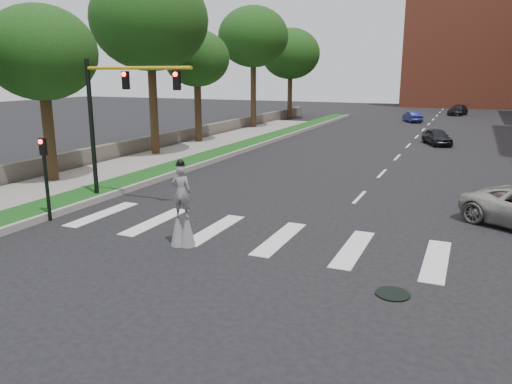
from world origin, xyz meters
name	(u,v)px	position (x,y,z in m)	size (l,w,h in m)	color
ground_plane	(306,253)	(0.00, 0.00, 0.00)	(160.00, 160.00, 0.00)	black
grass_median	(243,146)	(-11.50, 20.00, 0.12)	(2.00, 60.00, 0.25)	#124114
median_curb	(256,146)	(-10.45, 20.00, 0.14)	(0.20, 60.00, 0.28)	#979791
sidewalk_left	(130,165)	(-14.50, 10.00, 0.09)	(4.00, 60.00, 0.18)	gray
stone_wall	(194,134)	(-17.00, 22.00, 0.55)	(0.50, 56.00, 1.10)	#524E47
manhole	(393,294)	(3.00, -2.00, 0.02)	(0.90, 0.90, 0.04)	black
building_backdrop	(491,51)	(6.00, 78.00, 9.00)	(26.00, 14.00, 18.00)	#B15237
traffic_signal	(113,108)	(-9.78, 3.00, 4.15)	(5.30, 0.23, 6.20)	black
secondary_signal	(45,171)	(-10.30, -0.50, 1.95)	(0.25, 0.21, 3.23)	black
stilt_performer	(182,212)	(-4.00, -0.92, 1.15)	(0.83, 0.58, 2.92)	#322314
car_near	(437,137)	(1.98, 27.42, 0.63)	(1.50, 3.72, 1.27)	black
car_mid	(412,117)	(-1.98, 45.71, 0.61)	(1.30, 3.72, 1.23)	navy
car_far	(458,110)	(2.47, 57.84, 0.66)	(1.85, 4.55, 1.32)	black
tree_1	(41,54)	(-15.28, 4.64, 6.51)	(5.45, 5.45, 8.87)	#322314
tree_2	(149,20)	(-15.33, 13.95, 8.88)	(7.62, 7.62, 12.15)	#322314
tree_3	(197,59)	(-15.74, 20.58, 6.61)	(5.14, 5.14, 8.85)	#322314
tree_4	(253,37)	(-16.01, 32.14, 8.93)	(6.89, 6.89, 11.91)	#322314
tree_5	(290,54)	(-16.19, 43.52, 7.71)	(6.99, 6.99, 10.71)	#322314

